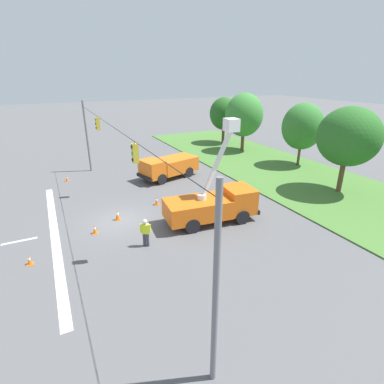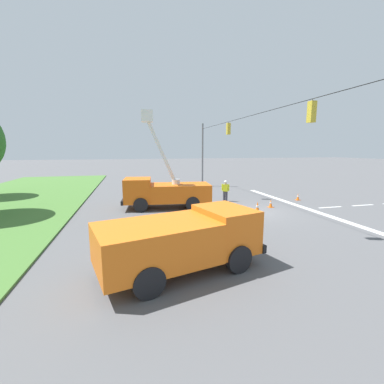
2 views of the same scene
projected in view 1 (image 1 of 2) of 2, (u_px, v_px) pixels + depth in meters
name	position (u px, v px, depth m)	size (l,w,h in m)	color
ground_plane	(121.00, 221.00, 21.05)	(200.00, 200.00, 0.00)	#565659
grass_verge	(309.00, 182.00, 28.40)	(56.00, 12.00, 0.10)	#477533
lane_markings	(29.00, 239.00, 18.68)	(17.60, 15.25, 0.01)	silver
signal_gantry	(115.00, 162.00, 19.49)	(26.20, 0.33, 7.20)	slate
tree_far_west	(224.00, 114.00, 42.84)	(4.37, 3.98, 6.58)	brown
tree_west	(244.00, 115.00, 38.27)	(4.65, 4.92, 7.43)	brown
tree_centre	(303.00, 127.00, 32.12)	(4.21, 4.51, 6.82)	brown
tree_east	(349.00, 137.00, 24.35)	(5.09, 4.84, 7.27)	brown
utility_truck_bucket_lift	(213.00, 203.00, 20.55)	(3.06, 6.60, 7.00)	orange
utility_truck_support_near	(168.00, 166.00, 29.35)	(3.92, 6.28, 2.09)	orange
road_worker	(146.00, 231.00, 17.61)	(0.41, 0.57, 1.77)	#383842
traffic_cone_foreground_left	(67.00, 178.00, 28.63)	(0.36, 0.36, 0.61)	orange
traffic_cone_foreground_right	(117.00, 215.00, 21.01)	(0.36, 0.36, 0.79)	orange
traffic_cone_mid_left	(157.00, 201.00, 23.48)	(0.36, 0.36, 0.69)	orange
traffic_cone_mid_right	(95.00, 229.00, 19.26)	(0.36, 0.36, 0.63)	orange
traffic_cone_near_bucket	(29.00, 260.00, 16.12)	(0.36, 0.36, 0.58)	orange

